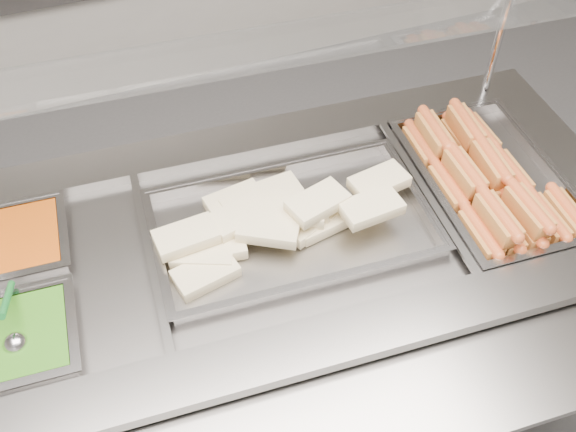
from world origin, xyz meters
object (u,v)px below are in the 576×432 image
object	(u,v)px
sneeze_guard	(239,54)
pan_wraps	(292,228)
steam_counter	(272,324)
pan_hotdogs	(487,186)
serving_spoon	(14,336)

from	to	relation	value
sneeze_guard	pan_wraps	distance (m)	0.46
sneeze_guard	pan_wraps	world-z (taller)	sneeze_guard
steam_counter	pan_hotdogs	xyz separation A→B (m)	(0.64, -0.05, 0.42)
pan_hotdogs	pan_wraps	world-z (taller)	same
steam_counter	pan_hotdogs	size ratio (longest dim) A/B	3.38
sneeze_guard	pan_hotdogs	world-z (taller)	sneeze_guard
sneeze_guard	steam_counter	bearing A→B (deg)	-94.14
pan_wraps	serving_spoon	xyz separation A→B (m)	(-0.70, -0.10, 0.04)
steam_counter	sneeze_guard	distance (m)	0.87
sneeze_guard	pan_wraps	xyz separation A→B (m)	(0.05, -0.23, -0.40)
steam_counter	sneeze_guard	xyz separation A→B (m)	(0.02, 0.22, 0.84)
steam_counter	serving_spoon	size ratio (longest dim) A/B	10.55
serving_spoon	pan_wraps	bearing A→B (deg)	8.38
sneeze_guard	pan_hotdogs	size ratio (longest dim) A/B	2.91
steam_counter	serving_spoon	distance (m)	0.81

